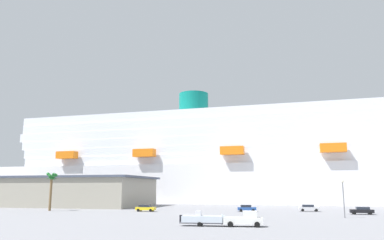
{
  "coord_description": "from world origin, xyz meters",
  "views": [
    {
      "loc": [
        16.16,
        -80.9,
        5.43
      ],
      "look_at": [
        -4.2,
        24.16,
        24.7
      ],
      "focal_mm": 35.56,
      "sensor_mm": 36.0,
      "label": 1
    }
  ],
  "objects_px": {
    "palm_tree": "(51,180)",
    "parked_car_black_coupe": "(362,210)",
    "cruise_ship": "(292,163)",
    "parked_car_blue_suv": "(247,208)",
    "parked_car_yellow_taxi": "(145,208)",
    "pickup_truck": "(245,219)",
    "small_boat_on_trailer": "(207,219)",
    "street_lamp": "(343,192)",
    "parked_car_silver_sedan": "(309,208)"
  },
  "relations": [
    {
      "from": "street_lamp",
      "to": "parked_car_blue_suv",
      "type": "height_order",
      "value": "street_lamp"
    },
    {
      "from": "street_lamp",
      "to": "parked_car_black_coupe",
      "type": "distance_m",
      "value": 12.82
    },
    {
      "from": "cruise_ship",
      "to": "small_boat_on_trailer",
      "type": "bearing_deg",
      "value": -101.66
    },
    {
      "from": "cruise_ship",
      "to": "small_boat_on_trailer",
      "type": "height_order",
      "value": "cruise_ship"
    },
    {
      "from": "cruise_ship",
      "to": "parked_car_silver_sedan",
      "type": "xyz_separation_m",
      "value": [
        0.05,
        -49.01,
        -13.7
      ]
    },
    {
      "from": "pickup_truck",
      "to": "parked_car_yellow_taxi",
      "type": "distance_m",
      "value": 40.8
    },
    {
      "from": "cruise_ship",
      "to": "parked_car_blue_suv",
      "type": "bearing_deg",
      "value": -105.37
    },
    {
      "from": "palm_tree",
      "to": "street_lamp",
      "type": "height_order",
      "value": "palm_tree"
    },
    {
      "from": "pickup_truck",
      "to": "street_lamp",
      "type": "height_order",
      "value": "street_lamp"
    },
    {
      "from": "pickup_truck",
      "to": "small_boat_on_trailer",
      "type": "distance_m",
      "value": 5.52
    },
    {
      "from": "street_lamp",
      "to": "cruise_ship",
      "type": "bearing_deg",
      "value": 93.7
    },
    {
      "from": "small_boat_on_trailer",
      "to": "parked_car_black_coupe",
      "type": "bearing_deg",
      "value": 47.7
    },
    {
      "from": "parked_car_blue_suv",
      "to": "small_boat_on_trailer",
      "type": "bearing_deg",
      "value": -96.13
    },
    {
      "from": "cruise_ship",
      "to": "parked_car_blue_suv",
      "type": "height_order",
      "value": "cruise_ship"
    },
    {
      "from": "pickup_truck",
      "to": "parked_car_blue_suv",
      "type": "distance_m",
      "value": 36.21
    },
    {
      "from": "pickup_truck",
      "to": "parked_car_black_coupe",
      "type": "xyz_separation_m",
      "value": [
        22.84,
        30.95,
        -0.21
      ]
    },
    {
      "from": "pickup_truck",
      "to": "parked_car_blue_suv",
      "type": "bearing_deg",
      "value": 92.54
    },
    {
      "from": "cruise_ship",
      "to": "parked_car_black_coupe",
      "type": "height_order",
      "value": "cruise_ship"
    },
    {
      "from": "pickup_truck",
      "to": "parked_car_blue_suv",
      "type": "relative_size",
      "value": 1.25
    },
    {
      "from": "small_boat_on_trailer",
      "to": "parked_car_silver_sedan",
      "type": "xyz_separation_m",
      "value": [
        18.44,
        40.08,
        -0.13
      ]
    },
    {
      "from": "pickup_truck",
      "to": "parked_car_black_coupe",
      "type": "bearing_deg",
      "value": 53.57
    },
    {
      "from": "small_boat_on_trailer",
      "to": "street_lamp",
      "type": "height_order",
      "value": "street_lamp"
    },
    {
      "from": "pickup_truck",
      "to": "parked_car_yellow_taxi",
      "type": "xyz_separation_m",
      "value": [
        -25.26,
        32.04,
        -0.21
      ]
    },
    {
      "from": "small_boat_on_trailer",
      "to": "parked_car_blue_suv",
      "type": "distance_m",
      "value": 36.6
    },
    {
      "from": "street_lamp",
      "to": "parked_car_yellow_taxi",
      "type": "distance_m",
      "value": 44.42
    },
    {
      "from": "cruise_ship",
      "to": "parked_car_yellow_taxi",
      "type": "distance_m",
      "value": 69.81
    },
    {
      "from": "cruise_ship",
      "to": "parked_car_black_coupe",
      "type": "xyz_separation_m",
      "value": [
        9.96,
        -57.93,
        -13.7
      ]
    },
    {
      "from": "palm_tree",
      "to": "pickup_truck",
      "type": "bearing_deg",
      "value": -31.67
    },
    {
      "from": "street_lamp",
      "to": "parked_car_silver_sedan",
      "type": "relative_size",
      "value": 1.49
    },
    {
      "from": "palm_tree",
      "to": "parked_car_black_coupe",
      "type": "distance_m",
      "value": 72.37
    },
    {
      "from": "small_boat_on_trailer",
      "to": "parked_car_yellow_taxi",
      "type": "relative_size",
      "value": 1.79
    },
    {
      "from": "palm_tree",
      "to": "parked_car_blue_suv",
      "type": "distance_m",
      "value": 48.43
    },
    {
      "from": "parked_car_yellow_taxi",
      "to": "parked_car_black_coupe",
      "type": "bearing_deg",
      "value": -1.3
    },
    {
      "from": "street_lamp",
      "to": "palm_tree",
      "type": "bearing_deg",
      "value": 171.16
    },
    {
      "from": "small_boat_on_trailer",
      "to": "street_lamp",
      "type": "xyz_separation_m",
      "value": [
        22.84,
        20.24,
        3.7
      ]
    },
    {
      "from": "parked_car_black_coupe",
      "to": "street_lamp",
      "type": "bearing_deg",
      "value": -116.77
    },
    {
      "from": "pickup_truck",
      "to": "parked_car_silver_sedan",
      "type": "distance_m",
      "value": 41.91
    },
    {
      "from": "parked_car_black_coupe",
      "to": "parked_car_yellow_taxi",
      "type": "height_order",
      "value": "same"
    },
    {
      "from": "small_boat_on_trailer",
      "to": "parked_car_blue_suv",
      "type": "xyz_separation_m",
      "value": [
        3.91,
        36.39,
        -0.13
      ]
    },
    {
      "from": "small_boat_on_trailer",
      "to": "parked_car_silver_sedan",
      "type": "bearing_deg",
      "value": 65.29
    },
    {
      "from": "pickup_truck",
      "to": "street_lamp",
      "type": "distance_m",
      "value": 26.73
    },
    {
      "from": "palm_tree",
      "to": "parked_car_blue_suv",
      "type": "bearing_deg",
      "value": 6.95
    },
    {
      "from": "pickup_truck",
      "to": "small_boat_on_trailer",
      "type": "height_order",
      "value": "pickup_truck"
    },
    {
      "from": "parked_car_black_coupe",
      "to": "parked_car_yellow_taxi",
      "type": "xyz_separation_m",
      "value": [
        -48.1,
        1.09,
        -0.0
      ]
    },
    {
      "from": "pickup_truck",
      "to": "parked_car_blue_suv",
      "type": "xyz_separation_m",
      "value": [
        -1.61,
        36.18,
        -0.21
      ]
    },
    {
      "from": "palm_tree",
      "to": "small_boat_on_trailer",
      "type": "bearing_deg",
      "value": -34.97
    },
    {
      "from": "cruise_ship",
      "to": "parked_car_blue_suv",
      "type": "relative_size",
      "value": 60.85
    },
    {
      "from": "parked_car_silver_sedan",
      "to": "parked_car_black_coupe",
      "type": "bearing_deg",
      "value": -42.0
    },
    {
      "from": "cruise_ship",
      "to": "street_lamp",
      "type": "height_order",
      "value": "cruise_ship"
    },
    {
      "from": "parked_car_blue_suv",
      "to": "cruise_ship",
      "type": "bearing_deg",
      "value": 74.63
    }
  ]
}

